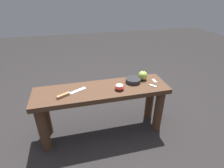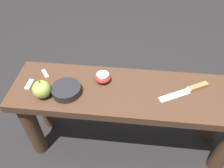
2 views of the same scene
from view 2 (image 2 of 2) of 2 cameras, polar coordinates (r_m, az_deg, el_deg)
ground_plane at (r=1.37m, az=3.65°, el=-14.81°), size 8.00×8.00×0.00m
wooden_bench at (r=1.09m, az=4.45°, el=-5.89°), size 1.11×0.31×0.45m
knife at (r=1.06m, az=19.96°, el=-1.31°), size 0.23×0.14×0.02m
apple_whole at (r=1.00m, az=-17.86°, el=-1.32°), size 0.08×0.08×0.09m
apple_cut at (r=1.03m, az=-2.41°, el=1.74°), size 0.07×0.07×0.04m
apple_slice_near_knife at (r=1.09m, az=-20.75°, el=-0.06°), size 0.03×0.06×0.01m
apple_slice_center at (r=1.12m, az=-17.03°, el=2.58°), size 0.05×0.06×0.01m
bowl at (r=1.00m, az=-11.84°, el=-1.56°), size 0.13×0.13×0.04m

